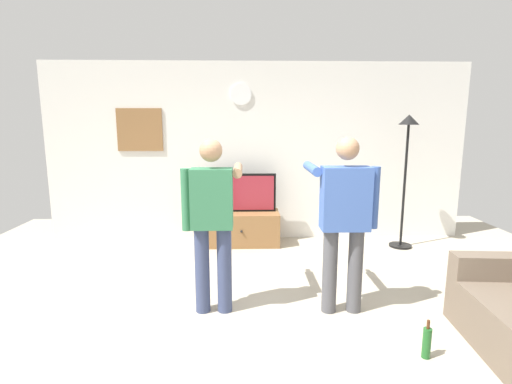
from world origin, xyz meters
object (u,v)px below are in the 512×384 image
floor_lamp (407,154)px  tv_stand (242,228)px  television (241,193)px  person_standing_nearer_couch (344,215)px  framed_picture (140,130)px  beverage_bottle (427,342)px  person_standing_nearer_lamp (212,217)px  wall_clock (241,94)px

floor_lamp → tv_stand: bearing=174.9°
tv_stand → floor_lamp: bearing=-5.1°
television → person_standing_nearer_couch: size_ratio=0.61×
framed_picture → person_standing_nearer_couch: framed_picture is taller
television → beverage_bottle: television is taller
framed_picture → person_standing_nearer_couch: size_ratio=0.40×
tv_stand → framed_picture: 2.12m
person_standing_nearer_lamp → beverage_bottle: 2.07m
television → framed_picture: (-1.52, 0.25, 0.92)m
tv_stand → person_standing_nearer_lamp: bearing=-97.0°
tv_stand → beverage_bottle: (1.46, -2.90, -0.12)m
floor_lamp → person_standing_nearer_lamp: 3.23m
person_standing_nearer_lamp → person_standing_nearer_couch: 1.24m
television → floor_lamp: bearing=-6.2°
floor_lamp → beverage_bottle: (-0.89, -2.70, -1.24)m
television → floor_lamp: (2.35, -0.26, 0.59)m
wall_clock → framed_picture: wall_clock is taller
television → wall_clock: (0.00, 0.24, 1.44)m
floor_lamp → person_standing_nearer_couch: bearing=-125.5°
wall_clock → person_standing_nearer_couch: 2.89m
tv_stand → beverage_bottle: size_ratio=3.53×
tv_stand → person_standing_nearer_lamp: 2.21m
wall_clock → floor_lamp: (2.35, -0.50, -0.85)m
wall_clock → framed_picture: size_ratio=0.47×
wall_clock → person_standing_nearer_couch: (0.98, -2.41, -1.26)m
wall_clock → floor_lamp: 2.54m
floor_lamp → person_standing_nearer_lamp: bearing=-144.3°
wall_clock → floor_lamp: wall_clock is taller
wall_clock → beverage_bottle: bearing=-65.5°
floor_lamp → person_standing_nearer_couch: 2.38m
tv_stand → wall_clock: 1.99m
television → beverage_bottle: size_ratio=3.24×
person_standing_nearer_couch → beverage_bottle: (0.48, -0.79, -0.83)m
framed_picture → floor_lamp: bearing=-7.4°
person_standing_nearer_couch → person_standing_nearer_lamp: bearing=178.1°
television → framed_picture: 1.80m
person_standing_nearer_couch → beverage_bottle: size_ratio=5.34×
television → person_standing_nearer_lamp: 2.15m
tv_stand → framed_picture: size_ratio=1.65×
tv_stand → television: television is taller
framed_picture → person_standing_nearer_lamp: bearing=-62.0°
wall_clock → person_standing_nearer_couch: size_ratio=0.19×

